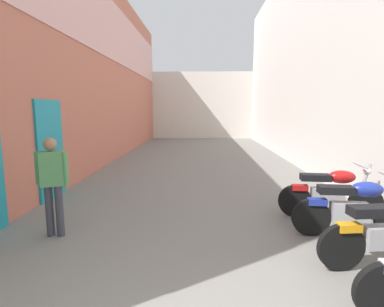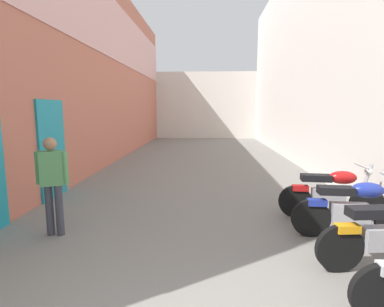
% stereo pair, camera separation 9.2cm
% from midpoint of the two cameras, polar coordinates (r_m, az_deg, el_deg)
% --- Properties ---
extents(ground_plane, '(35.68, 35.68, 0.00)m').
position_cam_midpoint_polar(ground_plane, '(8.99, 1.33, -4.40)').
color(ground_plane, slate).
extents(building_left, '(0.45, 19.68, 6.82)m').
position_cam_midpoint_polar(building_left, '(11.42, -17.28, 15.31)').
color(building_left, '#B76651').
rests_on(building_left, ground).
extents(building_right, '(0.45, 19.68, 7.71)m').
position_cam_midpoint_polar(building_right, '(11.45, 20.53, 17.24)').
color(building_right, silver).
rests_on(building_right, ground).
extents(building_far_end, '(9.72, 2.00, 4.46)m').
position_cam_midpoint_polar(building_far_end, '(21.61, 1.80, 9.07)').
color(building_far_end, beige).
rests_on(building_far_end, ground).
extents(motorcycle_fourth, '(1.85, 0.58, 1.04)m').
position_cam_midpoint_polar(motorcycle_fourth, '(5.35, 27.89, -8.86)').
color(motorcycle_fourth, black).
rests_on(motorcycle_fourth, ground).
extents(motorcycle_fifth, '(1.85, 0.58, 1.04)m').
position_cam_midpoint_polar(motorcycle_fifth, '(6.10, 24.41, -6.58)').
color(motorcycle_fifth, black).
rests_on(motorcycle_fifth, ground).
extents(pedestrian_mid_alley, '(0.52, 0.31, 1.57)m').
position_cam_midpoint_polar(pedestrian_mid_alley, '(5.19, -25.39, -4.47)').
color(pedestrian_mid_alley, '#383842').
rests_on(pedestrian_mid_alley, ground).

